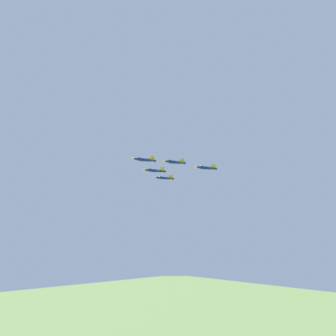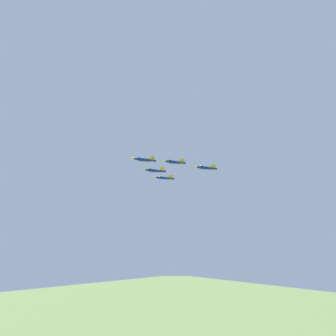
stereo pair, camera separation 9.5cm
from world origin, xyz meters
TOP-DOWN VIEW (x-y plane):
  - jet_lead at (0.18, -1.40)m, footprint 9.15×14.53m
  - jet_left_wingman at (-12.33, -11.19)m, footprint 8.72×13.85m
  - jet_right_wingman at (7.82, -15.33)m, footprint 9.15×14.46m
  - jet_left_outer at (-24.84, -20.97)m, footprint 8.76×13.85m
  - jet_right_outer at (15.46, -29.25)m, footprint 8.79×13.98m

SIDE VIEW (x-z plane):
  - jet_right_outer at x=15.46m, z-range 137.76..140.71m
  - jet_left_outer at x=-24.84m, z-range 138.54..141.47m
  - jet_right_wingman at x=7.82m, z-range 139.92..142.98m
  - jet_left_wingman at x=-12.33m, z-range 141.86..144.79m
  - jet_lead at x=0.18m, z-range 143.43..146.51m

